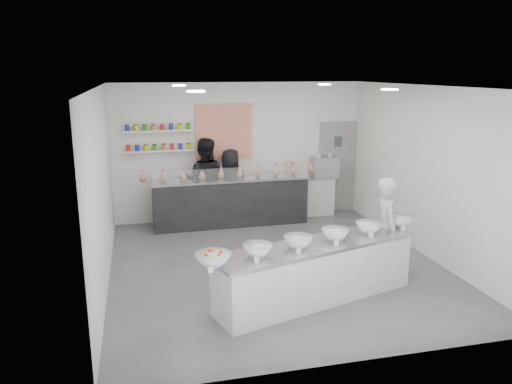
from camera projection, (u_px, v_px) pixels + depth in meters
floor at (276, 265)px, 8.53m from camera, size 6.00×6.00×0.00m
ceiling at (278, 87)px, 7.81m from camera, size 6.00×6.00×0.00m
back_wall at (240, 152)px, 11.01m from camera, size 5.50×0.00×5.50m
left_wall at (102, 189)px, 7.55m from camera, size 0.00×6.00×6.00m
right_wall at (426, 172)px, 8.79m from camera, size 0.00×6.00×6.00m
back_door at (337, 167)px, 11.60m from camera, size 0.88×0.04×2.10m
pattern_panel at (224, 132)px, 10.79m from camera, size 1.25×0.03×1.20m
jar_shelf_lower at (159, 151)px, 10.49m from camera, size 1.45×0.22×0.04m
jar_shelf_upper at (158, 131)px, 10.39m from camera, size 1.45×0.22×0.04m
preserve_jars at (159, 138)px, 10.41m from camera, size 1.45×0.10×0.56m
downlight_0 at (196, 91)px, 6.56m from camera, size 0.24×0.24×0.02m
downlight_1 at (390, 89)px, 7.19m from camera, size 0.24×0.24×0.02m
downlight_2 at (179, 85)px, 9.01m from camera, size 0.24×0.24×0.02m
downlight_3 at (324, 84)px, 9.65m from camera, size 0.24×0.24×0.02m
prep_counter at (316, 272)px, 7.17m from camera, size 3.23×1.60×0.86m
back_bar at (231, 202)px, 10.65m from camera, size 3.33×0.66×1.03m
sneeze_guard at (233, 174)px, 10.22m from camera, size 3.27×0.06×0.28m
espresso_ledge at (308, 197)px, 11.40m from camera, size 1.17×0.37×0.87m
espresso_machine at (324, 167)px, 11.33m from camera, size 0.60×0.41×0.46m
cup_stacks at (291, 171)px, 11.16m from camera, size 0.24×0.24×0.38m
prep_bowls at (317, 238)px, 7.05m from camera, size 3.64×1.54×0.16m
label_cards at (319, 254)px, 6.55m from camera, size 3.31×0.04×0.07m
cookie_bags at (230, 172)px, 10.49m from camera, size 3.75×0.20×0.26m
woman_prep at (387, 228)px, 7.87m from camera, size 0.51×0.67×1.64m
staff_left at (205, 181)px, 10.67m from camera, size 1.08×0.95×1.87m
staff_right at (231, 186)px, 10.83m from camera, size 0.87×0.64×1.62m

